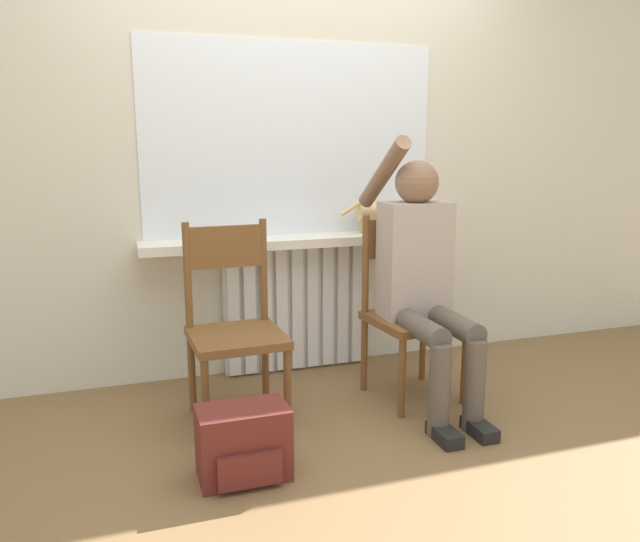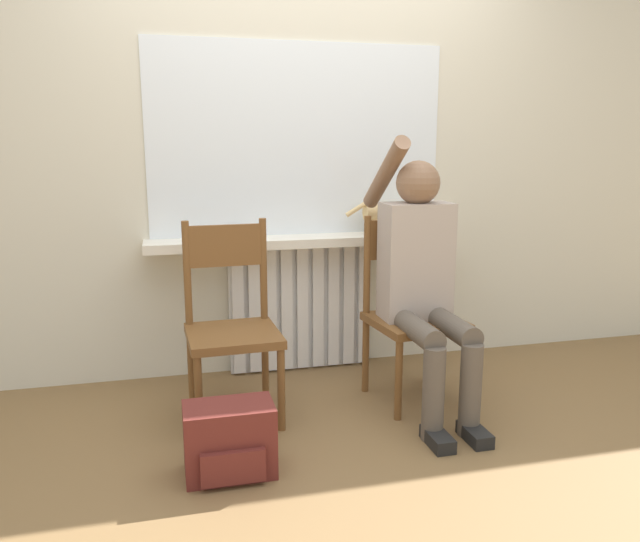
# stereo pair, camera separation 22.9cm
# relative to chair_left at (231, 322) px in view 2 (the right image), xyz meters

# --- Properties ---
(ground_plane) EXTENTS (12.00, 12.00, 0.00)m
(ground_plane) POSITION_rel_chair_left_xyz_m (0.46, -0.60, -0.47)
(ground_plane) COLOR brown
(wall_with_window) EXTENTS (7.00, 0.06, 2.70)m
(wall_with_window) POSITION_rel_chair_left_xyz_m (0.46, 0.63, 0.88)
(wall_with_window) COLOR beige
(wall_with_window) RESTS_ON ground_plane
(radiator) EXTENTS (0.83, 0.08, 0.74)m
(radiator) POSITION_rel_chair_left_xyz_m (0.46, 0.55, -0.10)
(radiator) COLOR white
(radiator) RESTS_ON ground_plane
(windowsill) EXTENTS (1.73, 0.23, 0.05)m
(windowsill) POSITION_rel_chair_left_xyz_m (0.46, 0.48, 0.30)
(windowsill) COLOR white
(windowsill) RESTS_ON radiator
(window_glass) EXTENTS (1.66, 0.01, 1.05)m
(window_glass) POSITION_rel_chair_left_xyz_m (0.46, 0.59, 0.85)
(window_glass) COLOR white
(window_glass) RESTS_ON windowsill
(chair_left) EXTENTS (0.44, 0.44, 0.94)m
(chair_left) POSITION_rel_chair_left_xyz_m (0.00, 0.00, 0.00)
(chair_left) COLOR brown
(chair_left) RESTS_ON ground_plane
(chair_right) EXTENTS (0.47, 0.47, 0.94)m
(chair_right) POSITION_rel_chair_left_xyz_m (0.92, -0.00, 0.00)
(chair_right) COLOR brown
(chair_right) RESTS_ON ground_plane
(person) EXTENTS (0.36, 1.00, 1.34)m
(person) POSITION_rel_chair_left_xyz_m (0.92, -0.12, 0.21)
(person) COLOR brown
(person) RESTS_ON ground_plane
(cat) EXTENTS (0.41, 0.10, 0.20)m
(cat) POSITION_rel_chair_left_xyz_m (0.96, 0.49, 0.45)
(cat) COLOR #DBB77A
(cat) RESTS_ON windowsill
(backpack) EXTENTS (0.36, 0.24, 0.29)m
(backpack) POSITION_rel_chair_left_xyz_m (-0.08, -0.56, -0.33)
(backpack) COLOR maroon
(backpack) RESTS_ON ground_plane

